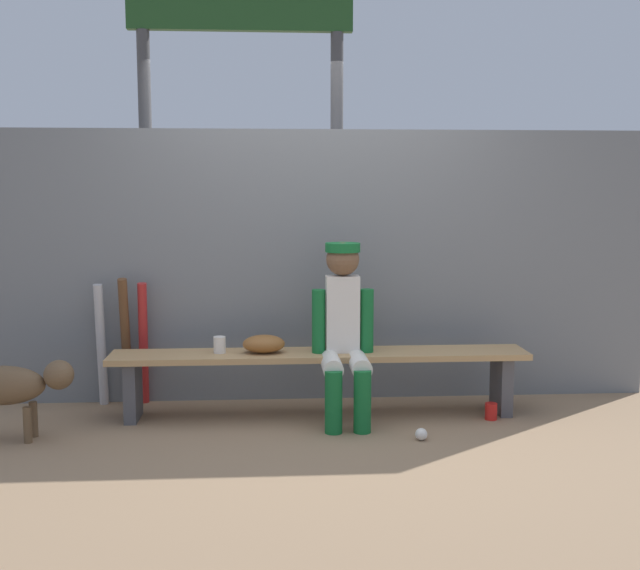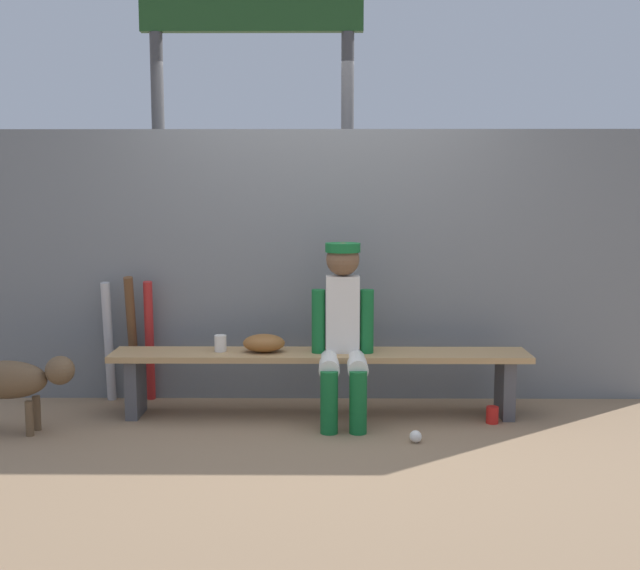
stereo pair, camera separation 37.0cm
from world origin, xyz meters
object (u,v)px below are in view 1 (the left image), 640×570
(bat_aluminum_silver, at_px, (101,345))
(baseball, at_px, (421,434))
(baseball_glove, at_px, (264,344))
(bat_aluminum_red, at_px, (143,344))
(player_seated, at_px, (344,326))
(cup_on_ground, at_px, (491,411))
(bat_wood_dark, at_px, (126,341))
(scoreboard, at_px, (247,29))
(dog, at_px, (11,386))
(cup_on_bench, at_px, (220,345))
(dugout_bench, at_px, (320,365))

(bat_aluminum_silver, relative_size, baseball, 11.67)
(baseball_glove, bearing_deg, bat_aluminum_red, 157.49)
(player_seated, bearing_deg, cup_on_ground, -3.43)
(bat_wood_dark, xyz_separation_m, bat_aluminum_silver, (-0.17, -0.00, -0.02))
(bat_aluminum_red, bearing_deg, cup_on_ground, -12.43)
(scoreboard, height_order, dog, scoreboard)
(bat_aluminum_red, distance_m, bat_wood_dark, 0.12)
(bat_wood_dark, relative_size, dog, 1.09)
(scoreboard, bearing_deg, dog, -132.80)
(bat_aluminum_silver, relative_size, cup_on_bench, 7.85)
(baseball_glove, bearing_deg, scoreboard, 95.68)
(baseball, xyz_separation_m, cup_on_bench, (-1.24, 0.57, 0.45))
(dugout_bench, xyz_separation_m, bat_aluminum_silver, (-1.51, 0.35, 0.09))
(baseball_glove, relative_size, cup_on_bench, 2.55)
(bat_aluminum_red, distance_m, cup_on_bench, 0.65)
(player_seated, height_order, baseball, player_seated)
(dugout_bench, xyz_separation_m, scoreboard, (-0.49, 1.13, 2.39))
(bat_wood_dark, bearing_deg, dog, -126.76)
(dugout_bench, height_order, bat_aluminum_red, bat_aluminum_red)
(bat_aluminum_silver, distance_m, dog, 0.83)
(baseball_glove, xyz_separation_m, baseball, (0.95, -0.56, -0.46))
(baseball, distance_m, scoreboard, 3.36)
(player_seated, distance_m, bat_aluminum_silver, 1.73)
(dugout_bench, bearing_deg, bat_wood_dark, 165.37)
(bat_aluminum_silver, bearing_deg, dugout_bench, -12.88)
(player_seated, bearing_deg, baseball, -46.23)
(scoreboard, bearing_deg, bat_aluminum_red, -133.27)
(bat_aluminum_red, bearing_deg, scoreboard, 46.73)
(cup_on_bench, bearing_deg, bat_wood_dark, 153.46)
(baseball_glove, relative_size, baseball, 3.78)
(bat_wood_dark, bearing_deg, player_seated, -17.06)
(dugout_bench, bearing_deg, cup_on_ground, -8.40)
(baseball_glove, bearing_deg, player_seated, -11.60)
(player_seated, xyz_separation_m, dog, (-2.04, -0.28, -0.29))
(cup_on_bench, bearing_deg, bat_aluminum_red, 148.63)
(scoreboard, relative_size, dog, 4.67)
(bat_aluminum_red, xyz_separation_m, bat_aluminum_silver, (-0.29, -0.01, -0.00))
(cup_on_ground, xyz_separation_m, cup_on_bench, (-1.79, 0.18, 0.44))
(baseball_glove, height_order, scoreboard, scoreboard)
(bat_aluminum_red, relative_size, bat_aluminum_silver, 1.01)
(bat_wood_dark, relative_size, cup_on_bench, 8.34)
(bat_wood_dark, height_order, baseball, bat_wood_dark)
(baseball_glove, xyz_separation_m, scoreboard, (-0.11, 1.13, 2.24))
(dugout_bench, relative_size, baseball, 37.51)
(cup_on_ground, bearing_deg, cup_on_bench, 174.29)
(bat_aluminum_silver, distance_m, scoreboard, 2.64)
(baseball_glove, relative_size, scoreboard, 0.07)
(bat_aluminum_silver, bearing_deg, scoreboard, 37.43)
(bat_aluminum_red, bearing_deg, dugout_bench, -16.04)
(bat_aluminum_silver, height_order, scoreboard, scoreboard)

